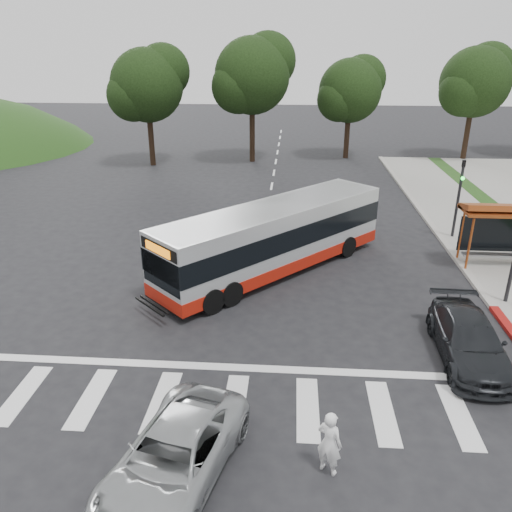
# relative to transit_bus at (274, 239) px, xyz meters

# --- Properties ---
(ground) EXTENTS (140.00, 140.00, 0.00)m
(ground) POSITION_rel_transit_bus_xyz_m (-0.73, -3.88, -1.46)
(ground) COLOR black
(ground) RESTS_ON ground
(sidewalk_east) EXTENTS (4.00, 40.00, 0.12)m
(sidewalk_east) POSITION_rel_transit_bus_xyz_m (10.27, 4.12, -1.40)
(sidewalk_east) COLOR gray
(sidewalk_east) RESTS_ON ground
(curb_east) EXTENTS (0.30, 40.00, 0.15)m
(curb_east) POSITION_rel_transit_bus_xyz_m (8.27, 4.12, -1.38)
(curb_east) COLOR #9E9991
(curb_east) RESTS_ON ground
(crosswalk_ladder) EXTENTS (18.00, 2.60, 0.01)m
(crosswalk_ladder) POSITION_rel_transit_bus_xyz_m (-0.73, -8.88, -1.45)
(crosswalk_ladder) COLOR silver
(crosswalk_ladder) RESTS_ON ground
(bus_shelter) EXTENTS (4.20, 1.60, 2.86)m
(bus_shelter) POSITION_rel_transit_bus_xyz_m (10.07, 1.22, 0.90)
(bus_shelter) COLOR #984219
(bus_shelter) RESTS_ON sidewalk_east
(traffic_signal_ne_short) EXTENTS (0.18, 0.37, 4.00)m
(traffic_signal_ne_short) POSITION_rel_transit_bus_xyz_m (8.87, 4.61, 1.02)
(traffic_signal_ne_short) COLOR black
(traffic_signal_ne_short) RESTS_ON ground
(tree_ne_a) EXTENTS (6.16, 5.74, 9.30)m
(tree_ne_a) POSITION_rel_transit_bus_xyz_m (15.35, 24.18, 4.94)
(tree_ne_a) COLOR black
(tree_ne_a) RESTS_ON parking_lot
(tree_north_a) EXTENTS (6.60, 6.15, 10.17)m
(tree_north_a) POSITION_rel_transit_bus_xyz_m (-2.65, 22.19, 5.47)
(tree_north_a) COLOR black
(tree_north_a) RESTS_ON ground
(tree_north_b) EXTENTS (5.72, 5.33, 8.43)m
(tree_north_b) POSITION_rel_transit_bus_xyz_m (5.34, 24.18, 4.21)
(tree_north_b) COLOR black
(tree_north_b) RESTS_ON ground
(tree_north_c) EXTENTS (6.16, 5.74, 9.30)m
(tree_north_c) POSITION_rel_transit_bus_xyz_m (-10.65, 20.18, 4.84)
(tree_north_c) COLOR black
(tree_north_c) RESTS_ON ground
(transit_bus) EXTENTS (9.50, 9.88, 2.91)m
(transit_bus) POSITION_rel_transit_bus_xyz_m (0.00, 0.00, 0.00)
(transit_bus) COLOR silver
(transit_bus) RESTS_ON ground
(pedestrian) EXTENTS (0.72, 0.65, 1.66)m
(pedestrian) POSITION_rel_transit_bus_xyz_m (1.68, -10.99, -0.63)
(pedestrian) COLOR white
(pedestrian) RESTS_ON ground
(dark_sedan) EXTENTS (2.03, 4.66, 1.34)m
(dark_sedan) POSITION_rel_transit_bus_xyz_m (6.27, -6.14, -0.79)
(dark_sedan) COLOR black
(dark_sedan) RESTS_ON ground
(silver_suv_south) EXTENTS (3.28, 5.08, 1.30)m
(silver_suv_south) POSITION_rel_transit_bus_xyz_m (-1.77, -11.49, -0.80)
(silver_suv_south) COLOR #A6A9AB
(silver_suv_south) RESTS_ON ground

